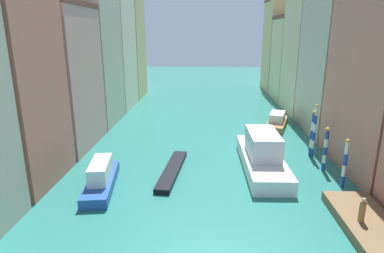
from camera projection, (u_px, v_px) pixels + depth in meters
The scene contains 20 objects.
ground_plane at pixel (206, 132), 39.16m from camera, with size 154.00×154.00×0.00m, color #28756B.
building_left_1 at pixel (0, 48), 23.43m from camera, with size 6.37×7.47×20.67m.
building_left_2 at pixel (58, 77), 32.69m from camera, with size 6.37×9.16×14.29m.
building_left_3 at pixel (88, 40), 40.62m from camera, with size 6.37×8.90×21.15m.
building_left_4 at pixel (109, 38), 49.42m from camera, with size 6.37×8.93×21.24m.
building_left_5 at pixel (124, 37), 58.00m from camera, with size 6.37×8.25×21.43m.
building_right_2 at pixel (340, 45), 36.65m from camera, with size 6.37×10.29×20.05m.
building_right_3 at pixel (311, 54), 46.77m from camera, with size 6.37×9.62×16.93m.
building_right_4 at pixel (294, 58), 56.37m from camera, with size 6.37×9.34×14.20m.
building_right_5 at pixel (282, 46), 65.50m from camera, with size 6.37×9.97×17.70m.
waterfront_dock at pixel (369, 225), 19.71m from camera, with size 3.09×7.50×0.62m.
person_on_dock at pixel (362, 210), 19.35m from camera, with size 0.36×0.36×1.54m.
mooring_pole_0 at pixel (345, 163), 24.74m from camera, with size 0.33×0.33×3.88m.
mooring_pole_1 at pixel (325, 149), 27.77m from camera, with size 0.36×0.36×3.84m.
mooring_pole_2 at pixel (314, 131), 30.71m from camera, with size 0.28×0.28×5.10m.
mooring_pole_3 at pixel (312, 133), 31.08m from camera, with size 0.32×0.32×4.47m.
vaporetto_white at pixel (262, 155), 28.54m from camera, with size 3.43×11.06×3.24m.
gondola_black at pixel (172, 170), 27.79m from camera, with size 1.97×8.23×0.42m.
motorboat_0 at pixel (101, 178), 24.97m from camera, with size 2.85×7.17×2.11m.
motorboat_1 at pixel (277, 121), 41.16m from camera, with size 4.17×7.27×1.82m.
Camera 1 is at (0.05, -12.99, 11.46)m, focal length 30.69 mm.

